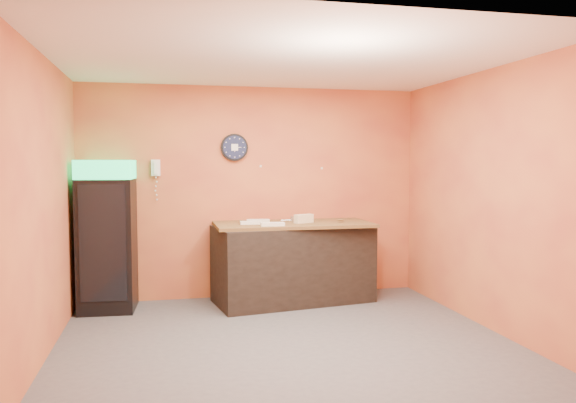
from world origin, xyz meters
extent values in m
plane|color=#47474C|center=(0.00, 0.00, 0.00)|extent=(4.50, 4.50, 0.00)
cube|color=orange|center=(0.00, 2.00, 1.40)|extent=(4.50, 0.02, 2.80)
cube|color=orange|center=(-2.25, 0.00, 1.40)|extent=(0.02, 4.00, 2.80)
cube|color=orange|center=(2.25, 0.00, 1.40)|extent=(0.02, 4.00, 2.80)
cube|color=white|center=(0.00, 0.00, 2.80)|extent=(4.50, 4.00, 0.02)
cube|color=black|center=(-1.85, 1.65, 0.80)|extent=(0.68, 0.68, 1.60)
cube|color=#1BE97A|center=(-1.85, 1.65, 1.71)|extent=(0.68, 0.68, 0.23)
cube|color=black|center=(-1.83, 1.33, 0.87)|extent=(0.53, 0.05, 1.37)
cube|color=black|center=(0.44, 1.56, 0.49)|extent=(2.09, 1.17, 0.99)
cylinder|color=black|center=(-0.25, 1.98, 2.00)|extent=(0.36, 0.05, 0.36)
cylinder|color=#0F1433|center=(-0.25, 1.95, 2.00)|extent=(0.31, 0.01, 0.31)
cube|color=white|center=(-0.25, 1.94, 2.00)|extent=(0.09, 0.00, 0.09)
cube|color=white|center=(-1.27, 1.96, 1.73)|extent=(0.11, 0.07, 0.21)
cube|color=white|center=(-1.27, 1.91, 1.73)|extent=(0.05, 0.04, 0.17)
cube|color=brown|center=(0.44, 1.56, 1.01)|extent=(2.00, 0.97, 0.04)
cube|color=#F2E5BC|center=(0.57, 1.49, 1.06)|extent=(0.27, 0.19, 0.05)
cube|color=#F2E5BC|center=(0.57, 1.49, 1.11)|extent=(0.27, 0.19, 0.05)
cube|color=white|center=(-0.12, 1.48, 1.05)|extent=(0.27, 0.11, 0.04)
cube|color=white|center=(0.12, 1.24, 1.05)|extent=(0.29, 0.13, 0.04)
cube|color=white|center=(0.00, 1.65, 1.05)|extent=(0.30, 0.15, 0.04)
cylinder|color=silver|center=(0.48, 1.74, 1.06)|extent=(0.06, 0.06, 0.06)
camera|label=1|loc=(-1.17, -5.42, 1.80)|focal=35.00mm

